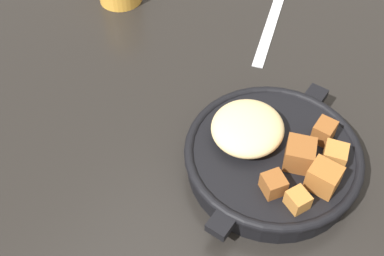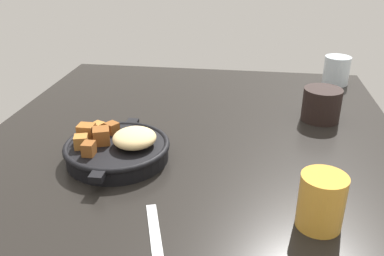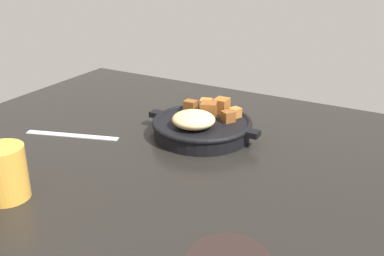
# 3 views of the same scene
# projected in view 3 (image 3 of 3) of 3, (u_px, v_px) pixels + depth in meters

# --- Properties ---
(ground_plane) EXTENTS (1.18, 0.92, 0.02)m
(ground_plane) POSITION_uv_depth(u_px,v_px,m) (189.00, 172.00, 0.84)
(ground_plane) COLOR black
(cast_iron_skillet) EXTENTS (0.25, 0.21, 0.07)m
(cast_iron_skillet) POSITION_uv_depth(u_px,v_px,m) (202.00, 125.00, 0.95)
(cast_iron_skillet) COLOR black
(cast_iron_skillet) RESTS_ON ground_plane
(butter_knife) EXTENTS (0.20, 0.08, 0.00)m
(butter_knife) POSITION_uv_depth(u_px,v_px,m) (73.00, 134.00, 0.97)
(butter_knife) COLOR silver
(butter_knife) RESTS_ON ground_plane
(juice_glass_amber) EXTENTS (0.07, 0.07, 0.09)m
(juice_glass_amber) POSITION_uv_depth(u_px,v_px,m) (5.00, 173.00, 0.72)
(juice_glass_amber) COLOR gold
(juice_glass_amber) RESTS_ON ground_plane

